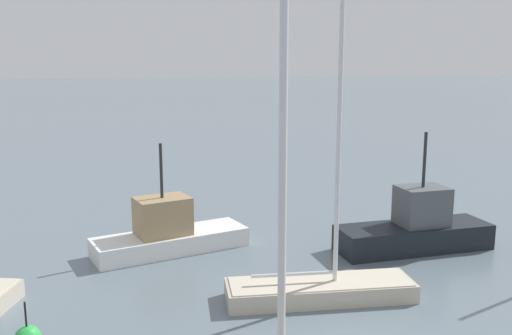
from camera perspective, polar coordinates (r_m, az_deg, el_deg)
name	(u,v)px	position (r m, az deg, el deg)	size (l,w,h in m)	color
sailboat_2	(320,285)	(20.22, 6.66, -11.92)	(6.84, 2.48, 11.79)	#BCB29E
fishing_boat_0	(416,229)	(26.01, 16.13, -6.11)	(7.11, 2.42, 5.33)	black
fishing_boat_1	(168,233)	(25.04, -9.05, -6.71)	(7.17, 3.90, 4.90)	white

